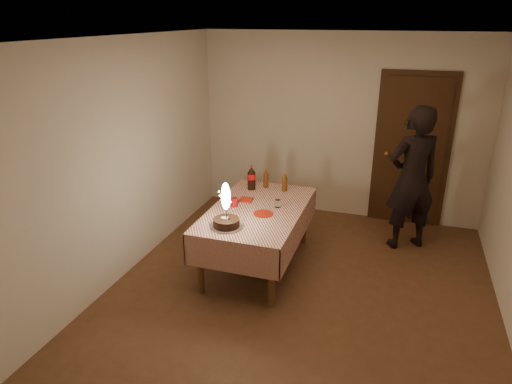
{
  "coord_description": "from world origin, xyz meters",
  "views": [
    {
      "loc": [
        0.86,
        -4.14,
        2.78
      ],
      "look_at": [
        -0.62,
        0.34,
        0.95
      ],
      "focal_mm": 32.0,
      "sensor_mm": 36.0,
      "label": 1
    }
  ],
  "objects_px": {
    "birthday_cake": "(226,216)",
    "photographer": "(412,179)",
    "amber_bottle_left": "(266,179)",
    "amber_bottle_right": "(285,182)",
    "red_cup": "(234,202)",
    "red_plate": "(263,214)",
    "clear_cup": "(278,203)",
    "cola_bottle": "(252,178)",
    "dining_table": "(257,216)"
  },
  "relations": [
    {
      "from": "birthday_cake",
      "to": "photographer",
      "type": "height_order",
      "value": "photographer"
    },
    {
      "from": "amber_bottle_left",
      "to": "amber_bottle_right",
      "type": "relative_size",
      "value": 1.0
    },
    {
      "from": "birthday_cake",
      "to": "red_cup",
      "type": "height_order",
      "value": "birthday_cake"
    },
    {
      "from": "birthday_cake",
      "to": "red_cup",
      "type": "xyz_separation_m",
      "value": [
        -0.11,
        0.53,
        -0.07
      ]
    },
    {
      "from": "photographer",
      "to": "red_plate",
      "type": "bearing_deg",
      "value": -142.11
    },
    {
      "from": "birthday_cake",
      "to": "red_plate",
      "type": "height_order",
      "value": "birthday_cake"
    },
    {
      "from": "clear_cup",
      "to": "cola_bottle",
      "type": "height_order",
      "value": "cola_bottle"
    },
    {
      "from": "red_plate",
      "to": "photographer",
      "type": "height_order",
      "value": "photographer"
    },
    {
      "from": "red_cup",
      "to": "photographer",
      "type": "xyz_separation_m",
      "value": [
        1.92,
        1.09,
        0.13
      ]
    },
    {
      "from": "birthday_cake",
      "to": "clear_cup",
      "type": "bearing_deg",
      "value": 61.07
    },
    {
      "from": "birthday_cake",
      "to": "cola_bottle",
      "type": "xyz_separation_m",
      "value": [
        -0.1,
        1.12,
        0.03
      ]
    },
    {
      "from": "red_plate",
      "to": "photographer",
      "type": "relative_size",
      "value": 0.12
    },
    {
      "from": "birthday_cake",
      "to": "cola_bottle",
      "type": "relative_size",
      "value": 1.52
    },
    {
      "from": "photographer",
      "to": "red_cup",
      "type": "bearing_deg",
      "value": -150.33
    },
    {
      "from": "amber_bottle_right",
      "to": "amber_bottle_left",
      "type": "bearing_deg",
      "value": 168.61
    },
    {
      "from": "red_cup",
      "to": "birthday_cake",
      "type": "bearing_deg",
      "value": -78.01
    },
    {
      "from": "clear_cup",
      "to": "amber_bottle_right",
      "type": "relative_size",
      "value": 0.35
    },
    {
      "from": "cola_bottle",
      "to": "photographer",
      "type": "distance_m",
      "value": 1.97
    },
    {
      "from": "birthday_cake",
      "to": "photographer",
      "type": "xyz_separation_m",
      "value": [
        1.81,
        1.62,
        0.06
      ]
    },
    {
      "from": "clear_cup",
      "to": "photographer",
      "type": "xyz_separation_m",
      "value": [
        1.44,
        0.96,
        0.14
      ]
    },
    {
      "from": "clear_cup",
      "to": "red_cup",
      "type": "bearing_deg",
      "value": -164.5
    },
    {
      "from": "dining_table",
      "to": "photographer",
      "type": "xyz_separation_m",
      "value": [
        1.65,
        1.07,
        0.28
      ]
    },
    {
      "from": "red_cup",
      "to": "clear_cup",
      "type": "relative_size",
      "value": 1.11
    },
    {
      "from": "clear_cup",
      "to": "cola_bottle",
      "type": "relative_size",
      "value": 0.28
    },
    {
      "from": "red_cup",
      "to": "amber_bottle_right",
      "type": "bearing_deg",
      "value": 57.13
    },
    {
      "from": "clear_cup",
      "to": "amber_bottle_right",
      "type": "height_order",
      "value": "amber_bottle_right"
    },
    {
      "from": "dining_table",
      "to": "red_cup",
      "type": "relative_size",
      "value": 17.2
    },
    {
      "from": "birthday_cake",
      "to": "photographer",
      "type": "distance_m",
      "value": 2.43
    },
    {
      "from": "dining_table",
      "to": "amber_bottle_left",
      "type": "distance_m",
      "value": 0.72
    },
    {
      "from": "amber_bottle_left",
      "to": "photographer",
      "type": "xyz_separation_m",
      "value": [
        1.76,
        0.39,
        0.06
      ]
    },
    {
      "from": "clear_cup",
      "to": "birthday_cake",
      "type": "bearing_deg",
      "value": -118.93
    },
    {
      "from": "amber_bottle_left",
      "to": "amber_bottle_right",
      "type": "height_order",
      "value": "same"
    },
    {
      "from": "cola_bottle",
      "to": "red_plate",
      "type": "bearing_deg",
      "value": -61.83
    },
    {
      "from": "birthday_cake",
      "to": "amber_bottle_left",
      "type": "xyz_separation_m",
      "value": [
        0.05,
        1.23,
        -0.0
      ]
    },
    {
      "from": "dining_table",
      "to": "amber_bottle_right",
      "type": "distance_m",
      "value": 0.68
    },
    {
      "from": "cola_bottle",
      "to": "clear_cup",
      "type": "bearing_deg",
      "value": -44.12
    },
    {
      "from": "cola_bottle",
      "to": "amber_bottle_right",
      "type": "xyz_separation_m",
      "value": [
        0.41,
        0.06,
        -0.03
      ]
    },
    {
      "from": "dining_table",
      "to": "red_plate",
      "type": "relative_size",
      "value": 7.82
    },
    {
      "from": "clear_cup",
      "to": "cola_bottle",
      "type": "xyz_separation_m",
      "value": [
        -0.47,
        0.46,
        0.11
      ]
    },
    {
      "from": "dining_table",
      "to": "amber_bottle_right",
      "type": "bearing_deg",
      "value": 76.28
    },
    {
      "from": "amber_bottle_left",
      "to": "amber_bottle_right",
      "type": "bearing_deg",
      "value": -11.39
    },
    {
      "from": "red_cup",
      "to": "amber_bottle_left",
      "type": "relative_size",
      "value": 0.39
    },
    {
      "from": "amber_bottle_right",
      "to": "photographer",
      "type": "xyz_separation_m",
      "value": [
        1.5,
        0.44,
        0.06
      ]
    },
    {
      "from": "red_plate",
      "to": "amber_bottle_left",
      "type": "height_order",
      "value": "amber_bottle_left"
    },
    {
      "from": "dining_table",
      "to": "photographer",
      "type": "relative_size",
      "value": 0.94
    },
    {
      "from": "cola_bottle",
      "to": "amber_bottle_right",
      "type": "relative_size",
      "value": 1.25
    },
    {
      "from": "birthday_cake",
      "to": "cola_bottle",
      "type": "bearing_deg",
      "value": 95.29
    },
    {
      "from": "birthday_cake",
      "to": "photographer",
      "type": "bearing_deg",
      "value": 41.94
    },
    {
      "from": "birthday_cake",
      "to": "amber_bottle_left",
      "type": "distance_m",
      "value": 1.24
    },
    {
      "from": "clear_cup",
      "to": "red_plate",
      "type": "bearing_deg",
      "value": -112.6
    }
  ]
}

